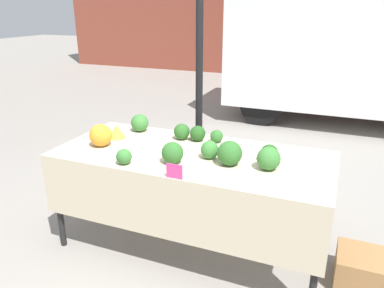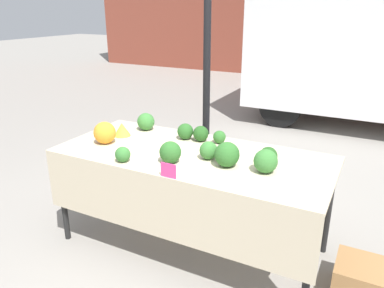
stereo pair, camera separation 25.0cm
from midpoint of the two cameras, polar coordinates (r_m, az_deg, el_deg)
The scene contains 18 objects.
ground_plane at distance 3.41m, azimuth -2.17°, elevation -15.06°, with size 40.00×40.00×0.00m, color gray.
tent_pole at distance 3.63m, azimuth -0.89°, elevation 10.52°, with size 0.07×0.07×2.72m.
parked_truck at distance 7.16m, azimuth 22.22°, elevation 12.96°, with size 4.41×1.95×2.35m.
market_table at distance 2.98m, azimuth -2.92°, elevation -3.62°, with size 2.21×0.98×0.86m.
orange_cauliflower at distance 3.25m, azimuth -15.90°, elevation 1.25°, with size 0.19×0.19×0.19m.
romanesco_head at distance 3.43m, azimuth -13.46°, elevation 1.85°, with size 0.15×0.15×0.12m.
broccoli_head_0 at distance 3.30m, azimuth -3.74°, elevation 1.87°, with size 0.14×0.14×0.14m.
broccoli_head_1 at distance 3.22m, azimuth 1.56°, elevation 1.16°, with size 0.11×0.11×0.11m.
broccoli_head_2 at distance 2.85m, azimuth -12.83°, elevation -1.94°, with size 0.12×0.12×0.12m.
broccoli_head_3 at distance 2.85m, azimuth 9.26°, elevation -1.45°, with size 0.14×0.14×0.14m.
broccoli_head_4 at distance 3.26m, azimuth -1.32°, elevation 1.59°, with size 0.14×0.14×0.14m.
broccoli_head_5 at distance 2.75m, azimuth 3.18°, elevation -1.45°, with size 0.19×0.19×0.19m.
broccoli_head_6 at distance 3.56m, azimuth -9.98°, elevation 3.16°, with size 0.16×0.16×0.16m.
broccoli_head_7 at distance 2.71m, azimuth 9.03°, elevation -2.25°, with size 0.17×0.17×0.17m.
broccoli_head_8 at distance 2.88m, azimuth 0.24°, elevation -0.93°, with size 0.14×0.14×0.14m.
broccoli_head_9 at distance 2.80m, azimuth -5.55°, elevation -1.39°, with size 0.17×0.17×0.17m.
price_sign at distance 2.56m, azimuth -5.51°, elevation -4.21°, with size 0.12×0.01×0.11m.
produce_crate at distance 3.15m, azimuth 23.30°, elevation -17.50°, with size 0.48×0.37×0.26m.
Camera 1 is at (1.05, -2.58, 1.97)m, focal length 35.00 mm.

